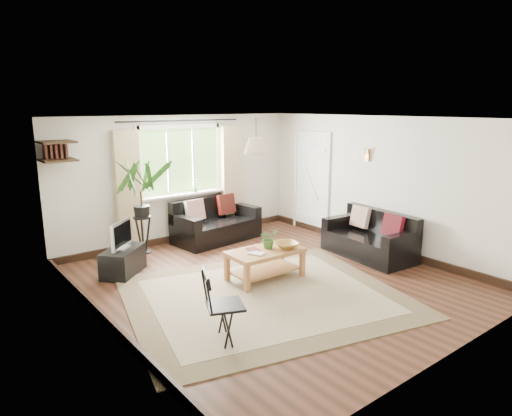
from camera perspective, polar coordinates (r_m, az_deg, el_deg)
floor at (r=6.95m, az=2.05°, el=-9.05°), size 5.50×5.50×0.00m
ceiling at (r=6.46m, az=2.23°, el=11.13°), size 5.50×5.50×0.00m
wall_back at (r=8.85m, az=-9.43°, el=3.61°), size 5.00×0.02×2.40m
wall_front at (r=4.90m, az=23.39°, el=-4.72°), size 5.00×0.02×2.40m
wall_left at (r=5.39m, az=-18.70°, el=-2.81°), size 0.02×5.50×2.40m
wall_right at (r=8.40m, az=15.31°, el=2.84°), size 0.02×5.50×2.40m
rug at (r=6.40m, az=1.05°, el=-10.94°), size 4.27×3.90×0.02m
window at (r=8.76m, az=-9.38°, el=5.83°), size 2.50×0.16×2.16m
door at (r=9.51m, az=6.94°, el=3.10°), size 0.06×0.96×2.06m
corner_shelf at (r=7.71m, az=-23.61°, el=6.55°), size 0.50×0.50×0.34m
pendant_lamp at (r=6.79m, az=-0.00°, el=8.26°), size 0.36×0.36×0.54m
wall_sconce at (r=8.46m, az=13.61°, el=6.70°), size 0.12×0.12×0.28m
sofa_back at (r=8.86m, az=-4.96°, el=-1.62°), size 1.73×0.99×0.78m
sofa_right at (r=8.14m, az=13.93°, el=-3.38°), size 1.65×0.93×0.75m
coffee_table at (r=6.92m, az=1.15°, el=-7.08°), size 1.15×0.65×0.46m
table_plant at (r=6.90m, az=1.59°, el=-3.80°), size 0.28×0.25×0.30m
bowl at (r=6.96m, az=3.85°, el=-4.62°), size 0.43×0.43×0.09m
book_a at (r=6.61m, az=-0.30°, el=-5.87°), size 0.24×0.27×0.02m
book_b at (r=6.81m, az=-1.00°, el=-5.27°), size 0.20×0.24×0.02m
tv_stand at (r=7.44m, az=-16.28°, el=-6.39°), size 0.86×0.84×0.42m
tv at (r=7.31m, az=-16.49°, el=-3.17°), size 0.57×0.54×0.45m
palm_stand at (r=7.67m, az=-14.08°, el=-0.57°), size 0.80×0.80×1.73m
folding_chair at (r=5.14m, az=-3.88°, el=-12.19°), size 0.57×0.57×0.84m
sill_plant at (r=8.89m, az=-7.61°, el=2.82°), size 0.14×0.10×0.27m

